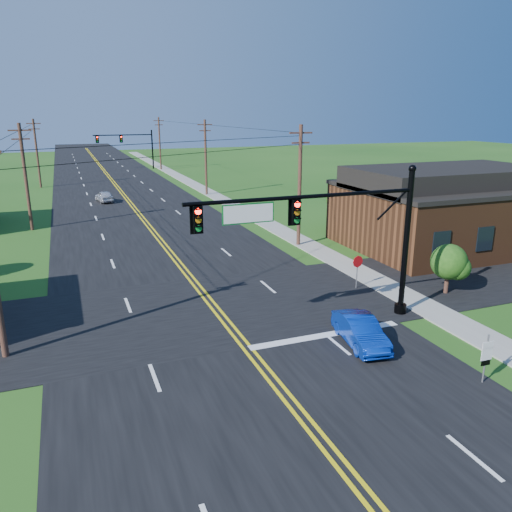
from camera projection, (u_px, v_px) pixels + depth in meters
name	position (u px, v px, depth m)	size (l,w,h in m)	color
ground	(321.00, 449.00, 15.16)	(260.00, 260.00, 0.00)	#1F4C15
road_main	(124.00, 197.00, 59.98)	(16.00, 220.00, 0.04)	black
road_cross	(211.00, 309.00, 25.91)	(70.00, 10.00, 0.04)	black
sidewalk	(233.00, 205.00, 54.63)	(2.00, 160.00, 0.08)	gray
signal_mast_main	(326.00, 229.00, 22.51)	(11.30, 0.60, 7.48)	black
signal_mast_far	(127.00, 143.00, 87.15)	(10.98, 0.60, 7.48)	black
brick_building	(444.00, 215.00, 37.54)	(14.20, 11.20, 4.70)	#512B17
utility_pole_left_b	(25.00, 175.00, 41.95)	(1.80, 0.28, 9.00)	#3E251C
utility_pole_left_c	(37.00, 152.00, 66.16)	(1.80, 0.28, 9.00)	#3E251C
utility_pole_right_a	(300.00, 184.00, 36.95)	(1.80, 0.28, 9.00)	#3E251C
utility_pole_right_b	(206.00, 156.00, 60.26)	(1.80, 0.28, 9.00)	#3E251C
utility_pole_right_c	(160.00, 142.00, 87.16)	(1.80, 0.28, 9.00)	#3E251C
tree_right_back	(343.00, 199.00, 43.26)	(3.00, 3.00, 4.10)	#3E251C
shrub_corner	(449.00, 262.00, 27.64)	(2.00, 2.00, 2.86)	#3E251C
blue_car	(360.00, 332.00, 21.75)	(1.33, 3.80, 1.25)	#072998
distant_car	(104.00, 197.00, 56.39)	(1.48, 3.67, 1.25)	silver
route_sign	(486.00, 355.00, 18.49)	(0.50, 0.08, 2.00)	slate
stop_sign	(358.00, 265.00, 28.50)	(0.71, 0.13, 1.99)	slate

